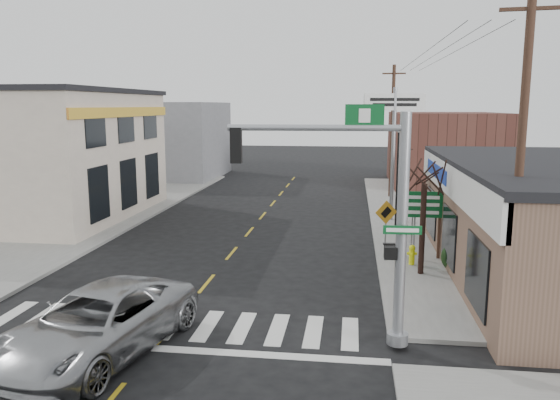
# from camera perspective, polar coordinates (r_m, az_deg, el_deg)

# --- Properties ---
(ground) EXTENTS (140.00, 140.00, 0.00)m
(ground) POSITION_cam_1_polar(r_m,az_deg,el_deg) (15.87, -11.55, -13.12)
(ground) COLOR black
(ground) RESTS_ON ground
(sidewalk_right) EXTENTS (6.00, 38.00, 0.13)m
(sidewalk_right) POSITION_cam_1_polar(r_m,az_deg,el_deg) (27.74, 15.80, -3.18)
(sidewalk_right) COLOR gray
(sidewalk_right) RESTS_ON ground
(sidewalk_left) EXTENTS (6.00, 38.00, 0.13)m
(sidewalk_left) POSITION_cam_1_polar(r_m,az_deg,el_deg) (30.79, -19.55, -2.10)
(sidewalk_left) COLOR gray
(sidewalk_left) RESTS_ON ground
(center_line) EXTENTS (0.12, 56.00, 0.01)m
(center_line) POSITION_cam_1_polar(r_m,az_deg,el_deg) (23.15, -5.07, -5.55)
(center_line) COLOR gold
(center_line) RESTS_ON ground
(crosswalk) EXTENTS (11.00, 2.20, 0.01)m
(crosswalk) POSITION_cam_1_polar(r_m,az_deg,el_deg) (16.21, -11.08, -12.57)
(crosswalk) COLOR silver
(crosswalk) RESTS_ON ground
(left_building) EXTENTS (12.00, 12.00, 6.80)m
(left_building) POSITION_cam_1_polar(r_m,az_deg,el_deg) (33.18, -25.28, 4.17)
(left_building) COLOR beige
(left_building) RESTS_ON ground
(bldg_distant_right) EXTENTS (8.00, 10.00, 5.60)m
(bldg_distant_right) POSITION_cam_1_polar(r_m,az_deg,el_deg) (44.46, 16.75, 5.12)
(bldg_distant_right) COLOR brown
(bldg_distant_right) RESTS_ON ground
(bldg_distant_left) EXTENTS (9.00, 10.00, 6.40)m
(bldg_distant_left) POSITION_cam_1_polar(r_m,az_deg,el_deg) (48.56, -11.68, 6.18)
(bldg_distant_left) COLOR slate
(bldg_distant_left) RESTS_ON ground
(suv) EXTENTS (3.97, 6.37, 1.64)m
(suv) POSITION_cam_1_polar(r_m,az_deg,el_deg) (14.56, -18.46, -12.09)
(suv) COLOR #989A9E
(suv) RESTS_ON ground
(traffic_signal_pole) EXTENTS (4.77, 0.38, 6.04)m
(traffic_signal_pole) POSITION_cam_1_polar(r_m,az_deg,el_deg) (13.61, 9.68, -0.49)
(traffic_signal_pole) COLOR #919399
(traffic_signal_pole) RESTS_ON sidewalk_right
(guide_sign) EXTENTS (1.65, 0.14, 2.90)m
(guide_sign) POSITION_cam_1_polar(r_m,az_deg,el_deg) (22.21, 14.68, -1.22)
(guide_sign) COLOR #462D20
(guide_sign) RESTS_ON sidewalk_right
(fire_hydrant) EXTENTS (0.24, 0.24, 0.77)m
(fire_hydrant) POSITION_cam_1_polar(r_m,az_deg,el_deg) (21.53, 13.62, -5.49)
(fire_hydrant) COLOR #E7EE10
(fire_hydrant) RESTS_ON sidewalk_right
(ped_crossing_sign) EXTENTS (0.93, 0.07, 2.40)m
(ped_crossing_sign) POSITION_cam_1_polar(r_m,az_deg,el_deg) (21.54, 11.01, -1.95)
(ped_crossing_sign) COLOR gray
(ped_crossing_sign) RESTS_ON sidewalk_right
(lamp_post) EXTENTS (0.65, 0.51, 5.01)m
(lamp_post) POSITION_cam_1_polar(r_m,az_deg,el_deg) (26.16, 12.33, 2.83)
(lamp_post) COLOR black
(lamp_post) RESTS_ON sidewalk_right
(dance_center_sign) EXTENTS (3.26, 0.20, 6.93)m
(dance_center_sign) POSITION_cam_1_polar(r_m,az_deg,el_deg) (29.17, 11.84, 8.07)
(dance_center_sign) COLOR gray
(dance_center_sign) RESTS_ON sidewalk_right
(bare_tree) EXTENTS (2.46, 2.46, 4.92)m
(bare_tree) POSITION_cam_1_polar(r_m,az_deg,el_deg) (19.83, 14.94, 3.32)
(bare_tree) COLOR black
(bare_tree) RESTS_ON sidewalk_right
(shrub_front) EXTENTS (1.21, 1.21, 0.91)m
(shrub_front) POSITION_cam_1_polar(r_m,az_deg,el_deg) (16.67, 22.52, -10.39)
(shrub_front) COLOR #1B3414
(shrub_front) RESTS_ON sidewalk_right
(shrub_back) EXTENTS (1.13, 1.13, 0.84)m
(shrub_back) POSITION_cam_1_polar(r_m,az_deg,el_deg) (21.47, 17.96, -5.72)
(shrub_back) COLOR #143218
(shrub_back) RESTS_ON sidewalk_right
(utility_pole_near) EXTENTS (1.58, 0.24, 9.09)m
(utility_pole_near) POSITION_cam_1_polar(r_m,az_deg,el_deg) (16.29, 23.83, 4.27)
(utility_pole_near) COLOR #42311F
(utility_pole_near) RESTS_ON sidewalk_right
(utility_pole_far) EXTENTS (1.50, 0.22, 8.61)m
(utility_pole_far) POSITION_cam_1_polar(r_m,az_deg,el_deg) (36.86, 11.63, 7.17)
(utility_pole_far) COLOR #443122
(utility_pole_far) RESTS_ON sidewalk_right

